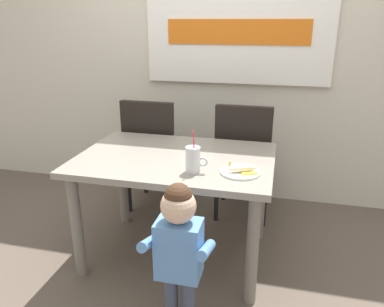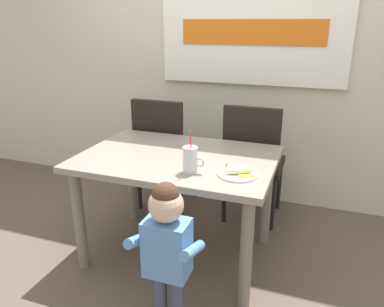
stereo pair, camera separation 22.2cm
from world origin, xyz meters
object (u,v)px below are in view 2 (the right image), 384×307
object	(u,v)px
toddler_standing	(167,242)
milk_cup	(190,161)
peeled_banana	(240,171)
dining_chair_left	(164,148)
dining_table	(178,171)
dining_chair_right	(253,157)
snack_plate	(238,174)

from	to	relation	value
toddler_standing	milk_cup	distance (m)	0.49
milk_cup	peeled_banana	world-z (taller)	milk_cup
peeled_banana	dining_chair_left	bearing A→B (deg)	135.79
dining_chair_left	peeled_banana	bearing A→B (deg)	135.79
toddler_standing	peeled_banana	bearing A→B (deg)	61.07
dining_chair_left	toddler_standing	size ratio (longest dim) A/B	1.15
dining_chair_left	dining_table	bearing A→B (deg)	121.19
dining_chair_right	toddler_standing	world-z (taller)	dining_chair_right
dining_table	dining_chair_left	size ratio (longest dim) A/B	1.28
dining_table	dining_chair_right	bearing A→B (deg)	59.52
dining_chair_left	milk_cup	world-z (taller)	milk_cup
dining_chair_left	peeled_banana	size ratio (longest dim) A/B	5.46
peeled_banana	toddler_standing	bearing A→B (deg)	-118.93
dining_chair_left	milk_cup	xyz separation A→B (m)	(0.54, -0.83, 0.25)
snack_plate	peeled_banana	bearing A→B (deg)	-38.68
milk_cup	snack_plate	size ratio (longest dim) A/B	1.09
dining_chair_right	dining_table	bearing A→B (deg)	59.52
peeled_banana	dining_chair_right	bearing A→B (deg)	95.27
dining_table	dining_chair_right	distance (m)	0.74
dining_chair_right	milk_cup	size ratio (longest dim) A/B	3.82
dining_table	toddler_standing	bearing A→B (deg)	-72.75
dining_table	dining_chair_left	xyz separation A→B (m)	(-0.37, 0.61, -0.08)
dining_table	peeled_banana	size ratio (longest dim) A/B	7.01
milk_cup	peeled_banana	size ratio (longest dim) A/B	1.43
toddler_standing	snack_plate	distance (m)	0.56
milk_cup	snack_plate	bearing A→B (deg)	11.07
milk_cup	snack_plate	distance (m)	0.27
dining_table	toddler_standing	size ratio (longest dim) A/B	1.47
milk_cup	peeled_banana	bearing A→B (deg)	7.98
dining_table	dining_chair_right	size ratio (longest dim) A/B	1.28
dining_chair_left	toddler_standing	bearing A→B (deg)	114.43
dining_table	snack_plate	bearing A→B (deg)	-21.95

